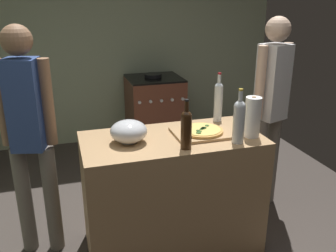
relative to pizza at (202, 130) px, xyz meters
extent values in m
cube|color=#3F3833|center=(-0.21, 0.85, -0.93)|extent=(4.13, 3.60, 0.02)
cube|color=#99A889|center=(-0.21, 2.40, 0.38)|extent=(4.13, 0.10, 2.60)
cube|color=tan|center=(-0.22, 0.01, -0.48)|extent=(1.26, 0.63, 0.89)
cube|color=tan|center=(0.00, 0.00, -0.02)|extent=(0.40, 0.32, 0.02)
cylinder|color=tan|center=(0.00, 0.00, 0.00)|extent=(0.30, 0.30, 0.02)
cylinder|color=#EAC660|center=(0.00, 0.00, 0.01)|extent=(0.27, 0.27, 0.00)
cylinder|color=#335926|center=(-0.05, -0.07, 0.01)|extent=(0.03, 0.03, 0.01)
cylinder|color=#335926|center=(0.00, 0.00, 0.01)|extent=(0.02, 0.02, 0.01)
cylinder|color=#335926|center=(-0.04, -0.03, 0.01)|extent=(0.03, 0.03, 0.01)
cylinder|color=#335926|center=(-0.01, -0.01, 0.01)|extent=(0.02, 0.02, 0.01)
cylinder|color=#335926|center=(-0.04, -0.05, 0.01)|extent=(0.03, 0.03, 0.01)
cylinder|color=#335926|center=(0.02, 0.01, 0.01)|extent=(0.03, 0.03, 0.01)
cylinder|color=#335926|center=(-0.09, 0.01, 0.01)|extent=(0.03, 0.03, 0.01)
cylinder|color=#335926|center=(0.00, 0.00, 0.01)|extent=(0.02, 0.02, 0.01)
cylinder|color=#335926|center=(0.06, 0.05, 0.01)|extent=(0.03, 0.03, 0.01)
cylinder|color=#335926|center=(0.01, 0.00, 0.01)|extent=(0.03, 0.03, 0.01)
cylinder|color=#B2B2B7|center=(-0.52, 0.01, -0.03)|extent=(0.10, 0.10, 0.01)
ellipsoid|color=silver|center=(-0.52, 0.01, 0.05)|extent=(0.25, 0.25, 0.15)
cylinder|color=white|center=(0.32, -0.13, 0.11)|extent=(0.11, 0.11, 0.28)
cylinder|color=#997551|center=(0.32, -0.13, 0.11)|extent=(0.03, 0.03, 0.29)
cylinder|color=silver|center=(0.18, -0.21, 0.09)|extent=(0.08, 0.08, 0.25)
sphere|color=silver|center=(0.18, -0.21, 0.22)|extent=(0.08, 0.08, 0.08)
cylinder|color=silver|center=(0.18, -0.21, 0.29)|extent=(0.03, 0.03, 0.08)
cylinder|color=gold|center=(0.18, -0.21, 0.33)|extent=(0.03, 0.03, 0.01)
cylinder|color=silver|center=(0.23, 0.25, 0.10)|extent=(0.07, 0.07, 0.27)
sphere|color=silver|center=(0.23, 0.25, 0.24)|extent=(0.07, 0.07, 0.07)
cylinder|color=silver|center=(0.23, 0.25, 0.30)|extent=(0.03, 0.03, 0.08)
cylinder|color=maroon|center=(0.23, 0.25, 0.35)|extent=(0.03, 0.03, 0.01)
cylinder|color=#331E0F|center=(-0.19, -0.20, 0.08)|extent=(0.07, 0.07, 0.22)
sphere|color=#331E0F|center=(-0.19, -0.20, 0.19)|extent=(0.07, 0.07, 0.07)
cylinder|color=#331E0F|center=(-0.19, -0.20, 0.25)|extent=(0.03, 0.03, 0.08)
cylinder|color=black|center=(-0.19, -0.20, 0.29)|extent=(0.03, 0.03, 0.01)
cube|color=brown|center=(0.18, 2.00, -0.49)|extent=(0.65, 0.61, 0.86)
cube|color=black|center=(0.18, 2.00, -0.05)|extent=(0.65, 0.61, 0.02)
cylinder|color=silver|center=(-0.08, 1.68, -0.25)|extent=(0.04, 0.02, 0.04)
cylinder|color=silver|center=(0.05, 1.68, -0.25)|extent=(0.04, 0.02, 0.04)
cylinder|color=silver|center=(0.18, 1.68, -0.25)|extent=(0.04, 0.02, 0.04)
cylinder|color=silver|center=(0.31, 1.68, -0.25)|extent=(0.04, 0.02, 0.04)
cylinder|color=silver|center=(0.44, 1.68, -0.25)|extent=(0.04, 0.02, 0.04)
cylinder|color=black|center=(0.17, 2.02, -0.02)|extent=(0.21, 0.21, 0.04)
cylinder|color=slate|center=(-1.26, 0.28, -0.51)|extent=(0.11, 0.11, 0.83)
cylinder|color=slate|center=(-1.07, 0.23, -0.51)|extent=(0.11, 0.11, 0.83)
cube|color=#334C8C|center=(-1.17, 0.25, 0.22)|extent=(0.25, 0.25, 0.62)
cylinder|color=#936B4C|center=(-1.31, 0.29, 0.23)|extent=(0.08, 0.08, 0.59)
cylinder|color=#936B4C|center=(-1.02, 0.21, 0.23)|extent=(0.08, 0.08, 0.59)
sphere|color=#936B4C|center=(-1.17, 0.25, 0.64)|extent=(0.20, 0.20, 0.20)
cylinder|color=slate|center=(0.84, 0.36, -0.50)|extent=(0.11, 0.11, 0.83)
cylinder|color=slate|center=(0.67, 0.31, -0.50)|extent=(0.11, 0.11, 0.83)
cube|color=silver|center=(0.76, 0.33, 0.22)|extent=(0.27, 0.26, 0.62)
cylinder|color=beige|center=(0.90, 0.38, 0.24)|extent=(0.08, 0.08, 0.59)
cylinder|color=beige|center=(0.61, 0.28, 0.24)|extent=(0.08, 0.08, 0.59)
sphere|color=beige|center=(0.76, 0.33, 0.65)|extent=(0.20, 0.20, 0.20)
camera|label=1|loc=(-0.94, -2.27, 0.91)|focal=39.26mm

